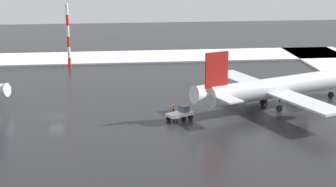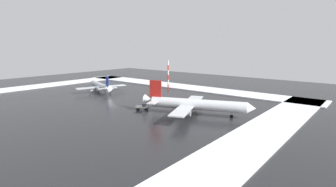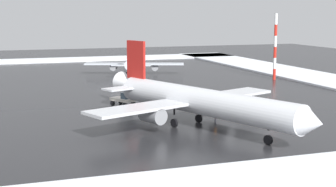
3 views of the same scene
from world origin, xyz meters
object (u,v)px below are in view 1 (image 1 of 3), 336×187
(ground_crew_mid_apron, at_px, (267,97))
(antenna_mast, at_px, (68,36))
(pushback_tug, at_px, (181,113))
(ground_crew_near_tug, at_px, (173,108))
(airplane_distant_tail, at_px, (282,87))

(ground_crew_mid_apron, bearing_deg, antenna_mast, -83.58)
(ground_crew_mid_apron, height_order, antenna_mast, antenna_mast)
(pushback_tug, distance_m, ground_crew_near_tug, 4.05)
(pushback_tug, bearing_deg, ground_crew_near_tug, 72.69)
(airplane_distant_tail, height_order, ground_crew_mid_apron, airplane_distant_tail)
(airplane_distant_tail, relative_size, antenna_mast, 2.39)
(antenna_mast, bearing_deg, pushback_tug, 117.33)
(ground_crew_near_tug, bearing_deg, airplane_distant_tail, 51.30)
(airplane_distant_tail, xyz_separation_m, pushback_tug, (19.82, 5.91, -2.61))
(pushback_tug, bearing_deg, airplane_distant_tail, -12.71)
(pushback_tug, height_order, antenna_mast, antenna_mast)
(antenna_mast, bearing_deg, airplane_distant_tail, 138.45)
(ground_crew_near_tug, bearing_deg, pushback_tug, -32.11)
(pushback_tug, relative_size, ground_crew_mid_apron, 2.98)
(ground_crew_near_tug, distance_m, antenna_mast, 45.41)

